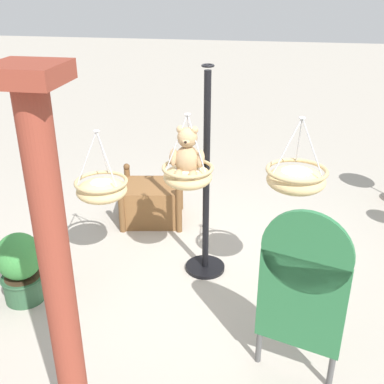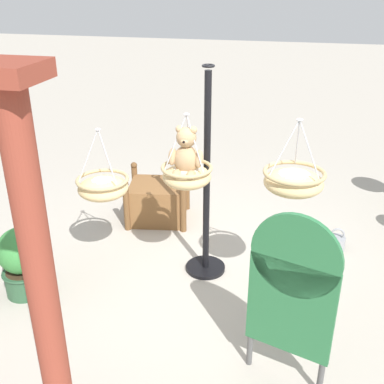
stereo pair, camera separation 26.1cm
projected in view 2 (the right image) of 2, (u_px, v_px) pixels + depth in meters
ground_plane at (195, 267)px, 5.31m from camera, size 40.00×40.00×0.00m
display_pole_central at (206, 215)px, 4.99m from camera, size 0.44×0.44×2.26m
hanging_basket_with_teddy at (187, 175)px, 4.56m from camera, size 0.51×0.51×0.74m
teddy_bear at (186, 155)px, 4.45m from camera, size 0.34×0.30×0.50m
hanging_basket_left_high at (294, 181)px, 4.12m from camera, size 0.55×0.55×0.68m
hanging_basket_right_low at (103, 187)px, 4.87m from camera, size 0.55×0.55×0.75m
greenhouse_pillar_right at (42, 290)px, 2.86m from camera, size 0.36×0.36×2.64m
wooden_planter_box at (158, 200)px, 6.25m from camera, size 0.91×0.84×0.69m
potted_plant_small_succulent at (22, 261)px, 4.74m from camera, size 0.45×0.45×0.74m
display_sign_board at (292, 288)px, 3.49m from camera, size 0.67×0.24×1.52m
watering_can at (336, 243)px, 5.60m from camera, size 0.35×0.20×0.30m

